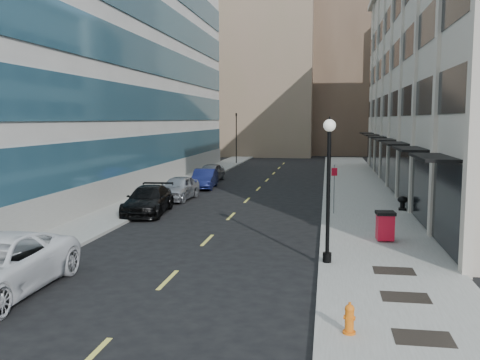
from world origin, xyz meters
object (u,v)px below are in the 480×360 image
(car_blue_sedan, at_px, (205,179))
(urn_planter, at_px, (403,202))
(lamppost, at_px, (329,177))
(fire_hydrant, at_px, (349,318))
(trash_bin, at_px, (385,225))
(car_black_pickup, at_px, (148,200))
(car_silver_sedan, at_px, (178,188))
(car_grey_sedan, at_px, (211,172))
(sign_post, at_px, (334,183))
(traffic_signal, at_px, (236,116))

(car_blue_sedan, bearing_deg, urn_planter, -36.47)
(car_blue_sedan, height_order, lamppost, lamppost)
(fire_hydrant, height_order, trash_bin, trash_bin)
(car_black_pickup, bearing_deg, lamppost, -48.09)
(car_blue_sedan, distance_m, trash_bin, 20.81)
(car_silver_sedan, bearing_deg, car_grey_sedan, 94.58)
(car_silver_sedan, distance_m, fire_hydrant, 23.82)
(car_black_pickup, xyz_separation_m, car_silver_sedan, (0.24, 5.42, 0.02))
(lamppost, distance_m, sign_post, 10.51)
(trash_bin, bearing_deg, sign_post, 104.10)
(lamppost, relative_size, urn_planter, 6.53)
(car_silver_sedan, height_order, trash_bin, car_silver_sedan)
(car_blue_sedan, relative_size, car_grey_sedan, 1.01)
(traffic_signal, distance_m, fire_hydrant, 51.53)
(fire_hydrant, bearing_deg, car_blue_sedan, 121.96)
(sign_post, bearing_deg, car_grey_sedan, 111.46)
(sign_post, bearing_deg, fire_hydrant, -101.87)
(car_grey_sedan, height_order, sign_post, sign_post)
(lamppost, bearing_deg, car_grey_sedan, 111.30)
(traffic_signal, height_order, sign_post, traffic_signal)
(traffic_signal, distance_m, car_silver_sedan, 29.01)
(car_silver_sedan, bearing_deg, car_blue_sedan, 89.90)
(sign_post, relative_size, urn_planter, 3.33)
(lamppost, distance_m, urn_planter, 13.17)
(trash_bin, distance_m, sign_post, 6.90)
(traffic_signal, xyz_separation_m, sign_post, (11.15, -33.01, -3.83))
(traffic_signal, relative_size, car_grey_sedan, 1.55)
(car_grey_sedan, bearing_deg, sign_post, -53.77)
(traffic_signal, relative_size, trash_bin, 5.42)
(car_silver_sedan, bearing_deg, sign_post, -20.11)
(car_blue_sedan, relative_size, sign_post, 1.67)
(car_grey_sedan, xyz_separation_m, urn_planter, (14.40, -13.74, -0.12))
(trash_bin, height_order, lamppost, lamppost)
(fire_hydrant, relative_size, lamppost, 0.15)
(car_black_pickup, distance_m, car_grey_sedan, 16.48)
(traffic_signal, height_order, lamppost, traffic_signal)
(car_blue_sedan, relative_size, fire_hydrant, 5.78)
(trash_bin, bearing_deg, traffic_signal, 104.60)
(traffic_signal, distance_m, car_grey_sedan, 18.21)
(car_silver_sedan, xyz_separation_m, car_blue_sedan, (0.37, 6.13, -0.05))
(lamppost, xyz_separation_m, urn_planter, (4.30, 12.16, -2.65))
(lamppost, bearing_deg, car_black_pickup, 137.01)
(car_blue_sedan, distance_m, urn_planter, 16.36)
(car_black_pickup, distance_m, car_silver_sedan, 5.43)
(car_black_pickup, height_order, fire_hydrant, car_black_pickup)
(car_grey_sedan, xyz_separation_m, lamppost, (10.10, -25.90, 2.53))
(car_blue_sedan, xyz_separation_m, trash_bin, (11.96, -17.03, 0.09))
(car_blue_sedan, xyz_separation_m, urn_planter, (13.79, -8.80, -0.11))
(car_silver_sedan, xyz_separation_m, urn_planter, (14.16, -2.67, -0.15))
(traffic_signal, relative_size, car_black_pickup, 1.29)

